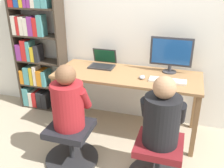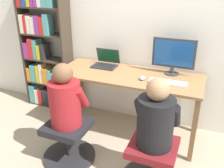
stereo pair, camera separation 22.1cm
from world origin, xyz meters
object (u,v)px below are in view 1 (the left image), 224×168
Objects in this scene: laptop at (103,63)px; keyboard at (168,81)px; office_chair_left at (158,160)px; person_at_monitor at (162,116)px; person_at_laptop at (68,101)px; bookshelf at (35,47)px; office_chair_right at (71,143)px; desktop_monitor at (171,54)px.

laptop is 0.76× the size of keyboard.
keyboard is 0.71× the size of office_chair_left.
laptop is at bearing 133.94° from person_at_monitor.
bookshelf is at bearing 135.42° from person_at_laptop.
office_chair_left is 0.86× the size of person_at_laptop.
keyboard is 1.24m from office_chair_right.
person_at_monitor is 0.99× the size of person_at_laptop.
laptop is 1.09m from office_chair_right.
keyboard is (0.01, -0.30, -0.22)m from desktop_monitor.
office_chair_right is at bearing -179.83° from office_chair_left.
person_at_monitor reaches higher than office_chair_right.
laptop is 1.26m from person_at_monitor.
keyboard is (0.85, -0.26, -0.03)m from laptop.
person_at_monitor is 0.92m from person_at_laptop.
laptop is 1.40m from office_chair_left.
bookshelf is at bearing 135.28° from office_chair_right.
keyboard is 0.71× the size of office_chair_right.
keyboard reaches higher than office_chair_left.
person_at_monitor is at bearing 0.46° from office_chair_right.
desktop_monitor is 0.86× the size of office_chair_left.
desktop_monitor is 1.21× the size of keyboard.
office_chair_left is (0.87, -0.91, -0.60)m from laptop.
keyboard is at bearing -9.45° from bookshelf.
bookshelf is (-0.97, 0.96, 0.71)m from office_chair_right.
bookshelf is at bearing 170.55° from keyboard.
office_chair_right is at bearing -143.94° from keyboard.
laptop is 0.17× the size of bookshelf.
office_chair_left is 0.49m from person_at_monitor.
office_chair_right is 0.87× the size of person_at_monitor.
person_at_laptop is (-0.92, -0.00, 0.01)m from person_at_monitor.
bookshelf is (-1.89, 0.95, 0.22)m from person_at_monitor.
laptop is at bearing 133.79° from office_chair_left.
office_chair_right is (-0.89, -0.65, -0.57)m from keyboard.
office_chair_right is at bearing -132.90° from desktop_monitor.
office_chair_right is (-0.05, -0.91, -0.60)m from laptop.
office_chair_right is 0.50m from person_at_laptop.
person_at_monitor is (0.00, 0.00, 0.49)m from office_chair_left.
keyboard is 1.11m from person_at_laptop.
laptop is at bearing 87.12° from office_chair_right.
laptop is 0.54× the size of office_chair_left.
keyboard is 0.22× the size of bookshelf.
desktop_monitor reaches higher than person_at_laptop.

